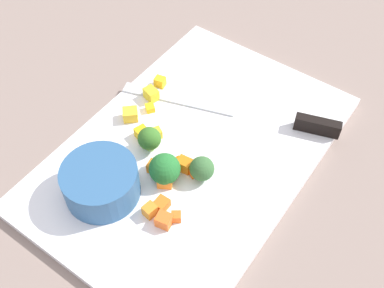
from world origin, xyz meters
name	(u,v)px	position (x,y,z in m)	size (l,w,h in m)	color
ground_plane	(192,154)	(0.00, 0.00, 0.00)	(4.00, 4.00, 0.00)	gray
cutting_board	(192,151)	(0.00, 0.00, 0.01)	(0.44, 0.30, 0.01)	white
prep_bowl	(101,182)	(-0.12, 0.05, 0.03)	(0.10, 0.10, 0.05)	#305D8E
chef_knife	(271,117)	(0.11, -0.06, 0.02)	(0.12, 0.31, 0.02)	silver
carrot_dice_0	(185,165)	(-0.03, -0.01, 0.02)	(0.02, 0.02, 0.02)	orange
carrot_dice_1	(165,181)	(-0.07, -0.01, 0.02)	(0.02, 0.02, 0.01)	orange
carrot_dice_2	(154,167)	(-0.06, 0.02, 0.02)	(0.01, 0.01, 0.02)	orange
carrot_dice_3	(175,161)	(-0.03, 0.00, 0.02)	(0.01, 0.01, 0.01)	orange
carrot_dice_4	(150,210)	(-0.11, -0.02, 0.02)	(0.02, 0.01, 0.02)	orange
carrot_dice_5	(164,220)	(-0.11, -0.04, 0.02)	(0.02, 0.02, 0.02)	orange
carrot_dice_6	(195,171)	(-0.03, -0.03, 0.02)	(0.02, 0.02, 0.01)	orange
carrot_dice_7	(176,217)	(-0.10, -0.05, 0.02)	(0.01, 0.01, 0.01)	orange
carrot_dice_8	(162,204)	(-0.10, -0.02, 0.02)	(0.02, 0.02, 0.01)	orange
pepper_dice_0	(130,114)	(-0.01, 0.10, 0.02)	(0.02, 0.02, 0.02)	yellow
pepper_dice_1	(156,134)	(-0.01, 0.05, 0.02)	(0.01, 0.01, 0.01)	yellow
pepper_dice_2	(151,94)	(0.04, 0.10, 0.02)	(0.02, 0.02, 0.02)	yellow
pepper_dice_3	(150,108)	(0.02, 0.09, 0.02)	(0.01, 0.01, 0.01)	yellow
pepper_dice_4	(160,82)	(0.07, 0.11, 0.02)	(0.02, 0.01, 0.02)	yellow
pepper_dice_5	(142,133)	(-0.02, 0.07, 0.02)	(0.02, 0.02, 0.02)	yellow
broccoli_floret_0	(168,171)	(-0.06, 0.00, 0.03)	(0.04, 0.04, 0.04)	#88AE64
broccoli_floret_1	(149,139)	(-0.03, 0.05, 0.03)	(0.03, 0.03, 0.04)	#83B357
broccoli_floret_2	(202,169)	(-0.03, -0.04, 0.03)	(0.03, 0.03, 0.04)	#7FB56C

